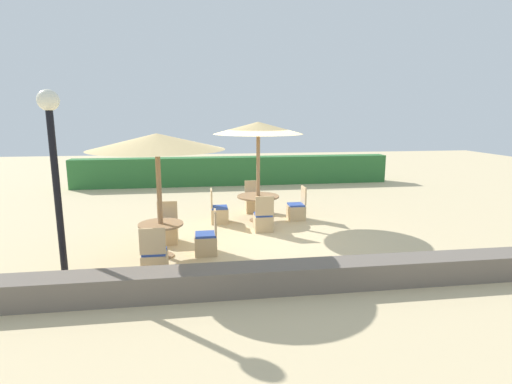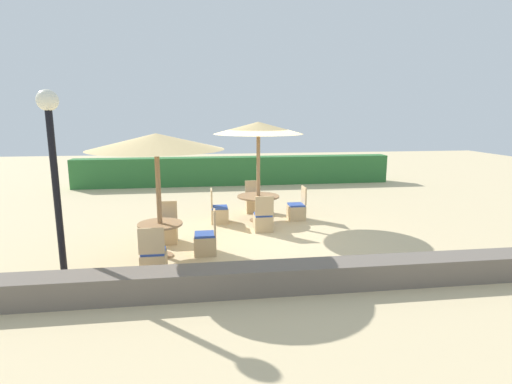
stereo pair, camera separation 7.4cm
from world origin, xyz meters
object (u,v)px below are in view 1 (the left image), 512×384
object	(u,v)px
round_table_front_left	(161,232)
patio_chair_front_left_north	(168,231)
lamp_post	(53,147)
round_table_center	(258,200)
patio_chair_center_south	(263,221)
patio_chair_front_left_east	(207,242)
patio_chair_center_north	(253,203)
patio_chair_center_east	(297,210)
patio_chair_front_left_south	(155,260)
patio_chair_center_west	(219,213)
parasol_front_left	(157,142)
parasol_center	(258,128)

from	to	relation	value
round_table_front_left	patio_chair_front_left_north	distance (m)	0.97
lamp_post	patio_chair_front_left_north	world-z (taller)	lamp_post
round_table_center	patio_chair_front_left_north	size ratio (longest dim) A/B	1.24
round_table_front_left	patio_chair_front_left_north	size ratio (longest dim) A/B	0.98
patio_chair_center_south	patio_chair_front_left_east	bearing A→B (deg)	-134.34
patio_chair_center_north	round_table_front_left	distance (m)	4.27
round_table_center	patio_chair_center_north	distance (m)	1.06
patio_chair_center_south	patio_chair_center_east	xyz separation A→B (m)	(1.11, 0.96, 0.00)
round_table_front_left	patio_chair_center_north	bearing A→B (deg)	55.79
patio_chair_front_left_north	patio_chair_front_left_south	distance (m)	1.85
patio_chair_center_east	patio_chair_front_left_north	distance (m)	3.77
round_table_front_left	round_table_center	bearing A→B (deg)	46.41
round_table_center	patio_chair_front_left_south	world-z (taller)	patio_chair_front_left_south
patio_chair_center_north	patio_chair_center_west	bearing A→B (deg)	43.97
lamp_post	patio_chair_center_east	xyz separation A→B (m)	(5.15, 3.31, -2.09)
lamp_post	round_table_center	xyz separation A→B (m)	(4.06, 3.33, -1.78)
patio_chair_center_south	patio_chair_front_left_east	distance (m)	2.08
patio_chair_center_west	parasol_front_left	distance (m)	3.51
parasol_center	patio_chair_center_east	world-z (taller)	parasol_center
patio_chair_center_north	patio_chair_center_west	distance (m)	1.51
round_table_center	patio_chair_front_left_north	distance (m)	2.85
round_table_center	parasol_center	bearing A→B (deg)	180.00
lamp_post	round_table_center	distance (m)	5.54
patio_chair_center_west	patio_chair_front_left_north	xyz separation A→B (m)	(-1.26, -1.55, 0.00)
round_table_front_left	patio_chair_front_left_north	bearing A→B (deg)	86.82
patio_chair_center_north	patio_chair_center_west	xyz separation A→B (m)	(-1.09, -1.05, 0.00)
parasol_center	patio_chair_front_left_north	world-z (taller)	parasol_center
patio_chair_center_south	patio_chair_front_left_north	distance (m)	2.40
lamp_post	patio_chair_center_west	xyz separation A→B (m)	(2.97, 3.29, -2.09)
round_table_center	parasol_front_left	world-z (taller)	parasol_front_left
parasol_center	round_table_front_left	xyz separation A→B (m)	(-2.40, -2.52, -2.00)
parasol_front_left	round_table_front_left	bearing A→B (deg)	-153.43
parasol_center	patio_chair_center_east	bearing A→B (deg)	-1.18
parasol_front_left	patio_chair_front_left_south	bearing A→B (deg)	-93.07
parasol_front_left	patio_chair_center_west	bearing A→B (deg)	62.13
patio_chair_center_east	patio_chair_center_west	distance (m)	2.17
patio_chair_center_east	patio_chair_front_left_east	size ratio (longest dim) A/B	1.00
parasol_front_left	patio_chair_front_left_south	distance (m)	2.30
round_table_front_left	patio_chair_front_left_east	xyz separation A→B (m)	(0.92, 0.04, -0.27)
patio_chair_front_left_south	parasol_center	bearing A→B (deg)	54.49
round_table_center	parasol_front_left	bearing A→B (deg)	-133.59
patio_chair_center_north	patio_chair_front_left_north	distance (m)	3.50
patio_chair_center_south	round_table_center	bearing A→B (deg)	88.96
patio_chair_center_west	patio_chair_front_left_south	world-z (taller)	same
lamp_post	patio_chair_center_north	bearing A→B (deg)	46.92
round_table_center	patio_chair_front_left_south	xyz separation A→B (m)	(-2.45, -3.43, -0.31)
patio_chair_center_north	patio_chair_front_left_north	size ratio (longest dim) A/B	1.00
patio_chair_center_south	patio_chair_center_east	distance (m)	1.47
parasol_center	patio_chair_center_west	world-z (taller)	parasol_center
round_table_front_left	parasol_center	bearing A→B (deg)	46.41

